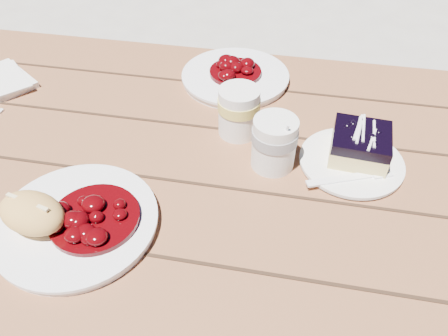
% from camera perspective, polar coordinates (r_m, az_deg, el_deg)
% --- Properties ---
extents(picnic_table, '(2.00, 1.55, 0.75)m').
position_cam_1_polar(picnic_table, '(0.93, 3.23, -6.29)').
color(picnic_table, brown).
rests_on(picnic_table, ground).
extents(main_plate, '(0.25, 0.25, 0.02)m').
position_cam_1_polar(main_plate, '(0.74, -18.63, -6.86)').
color(main_plate, white).
rests_on(main_plate, picnic_table).
extents(goulash_stew, '(0.14, 0.14, 0.04)m').
position_cam_1_polar(goulash_stew, '(0.71, -16.81, -5.48)').
color(goulash_stew, '#470206').
rests_on(goulash_stew, main_plate).
extents(bread_roll, '(0.12, 0.10, 0.06)m').
position_cam_1_polar(bread_roll, '(0.73, -23.79, -5.39)').
color(bread_roll, '#E1AA56').
rests_on(bread_roll, main_plate).
extents(dessert_plate, '(0.18, 0.18, 0.01)m').
position_cam_1_polar(dessert_plate, '(0.83, 16.26, 0.71)').
color(dessert_plate, white).
rests_on(dessert_plate, picnic_table).
extents(blueberry_cake, '(0.11, 0.11, 0.06)m').
position_cam_1_polar(blueberry_cake, '(0.83, 17.36, 2.99)').
color(blueberry_cake, '#EAD47F').
rests_on(blueberry_cake, dessert_plate).
extents(fork_dessert, '(0.16, 0.08, 0.00)m').
position_cam_1_polar(fork_dessert, '(0.79, 15.02, -1.38)').
color(fork_dessert, white).
rests_on(fork_dessert, dessert_plate).
extents(coffee_cup, '(0.08, 0.08, 0.10)m').
position_cam_1_polar(coffee_cup, '(0.78, 6.55, 3.23)').
color(coffee_cup, white).
rests_on(coffee_cup, picnic_table).
extents(second_plate, '(0.24, 0.24, 0.02)m').
position_cam_1_polar(second_plate, '(1.03, 1.48, 11.78)').
color(second_plate, white).
rests_on(second_plate, picnic_table).
extents(second_stew, '(0.12, 0.12, 0.04)m').
position_cam_1_polar(second_stew, '(1.01, 1.51, 13.17)').
color(second_stew, '#470206').
rests_on(second_stew, second_plate).
extents(second_cup, '(0.08, 0.08, 0.10)m').
position_cam_1_polar(second_cup, '(0.85, 1.94, 7.35)').
color(second_cup, white).
rests_on(second_cup, picnic_table).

